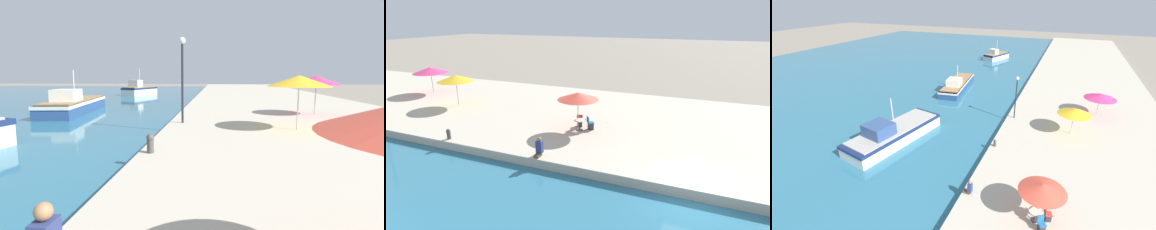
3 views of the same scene
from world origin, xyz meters
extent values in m
cube|color=#BCB29E|center=(8.00, 37.00, 0.28)|extent=(16.00, 90.00, 0.56)
cube|color=navy|center=(-9.25, 28.39, 0.54)|extent=(3.81, 10.05, 0.99)
cube|color=silver|center=(-9.25, 28.39, 0.91)|extent=(3.87, 10.15, 0.25)
cube|color=#99754C|center=(-9.25, 28.39, 1.08)|extent=(3.50, 9.24, 0.10)
cube|color=silver|center=(-9.03, 26.69, 1.58)|extent=(2.06, 2.37, 0.89)
cylinder|color=#B7B2A8|center=(-9.25, 28.39, 2.32)|extent=(0.12, 0.12, 2.38)
cube|color=silver|center=(-9.21, 49.06, 0.61)|extent=(4.31, 6.47, 1.14)
cube|color=navy|center=(-9.21, 49.06, 1.05)|extent=(4.38, 6.54, 0.25)
cube|color=#99754C|center=(-9.21, 49.06, 1.23)|extent=(3.97, 5.95, 0.10)
cube|color=silver|center=(-9.58, 48.08, 1.79)|extent=(2.02, 1.82, 1.02)
cylinder|color=#B7B2A8|center=(-9.21, 49.06, 2.64)|extent=(0.12, 0.12, 2.73)
cylinder|color=#B7B7B7|center=(6.45, 19.11, 1.66)|extent=(0.06, 0.06, 2.21)
cone|color=yellow|center=(6.45, 19.11, 2.88)|extent=(2.98, 2.98, 0.52)
cylinder|color=#B7B7B7|center=(8.96, 24.64, 1.61)|extent=(0.06, 0.06, 2.10)
cone|color=#E5387A|center=(8.96, 24.64, 2.80)|extent=(3.26, 3.26, 0.57)
sphere|color=#9E704C|center=(0.53, 7.94, 1.50)|extent=(0.24, 0.24, 0.24)
cylinder|color=#4C4742|center=(0.42, 14.27, 0.79)|extent=(0.24, 0.24, 0.45)
sphere|color=#4C4742|center=(0.42, 14.27, 1.08)|extent=(0.26, 0.26, 0.26)
cylinder|color=#232328|center=(0.75, 20.59, 2.66)|extent=(0.12, 0.12, 4.20)
sphere|color=white|center=(0.75, 20.59, 4.94)|extent=(0.36, 0.36, 0.36)
camera|label=1|loc=(2.69, 4.59, 3.20)|focal=28.00mm
camera|label=2|loc=(-12.44, 0.39, 7.82)|focal=28.00mm
camera|label=3|loc=(5.16, -4.42, 12.51)|focal=24.00mm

